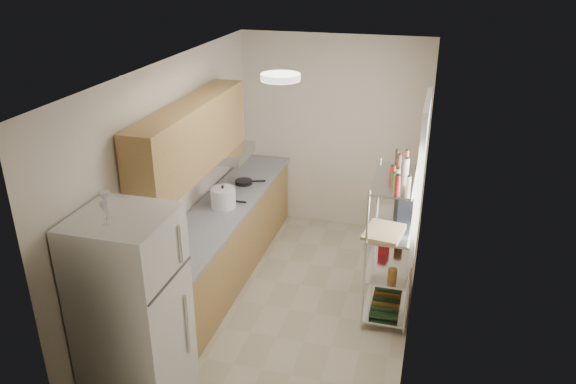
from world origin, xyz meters
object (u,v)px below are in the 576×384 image
Objects in this scene: rice_cooker at (223,198)px; frying_pan_large at (222,200)px; refrigerator at (133,314)px; cutting_board at (384,232)px; espresso_machine at (404,200)px.

rice_cooker is 0.17m from frying_pan_large.
refrigerator is 6.25× the size of rice_cooker.
rice_cooker is 0.62× the size of cutting_board.
refrigerator is 2.18m from frying_pan_large.
rice_cooker is 1.86m from cutting_board.
cutting_board is 1.67× the size of espresso_machine.
rice_cooker reaches higher than cutting_board.
frying_pan_large is 0.56× the size of cutting_board.
espresso_machine is at bearing 48.84° from refrigerator.
frying_pan_large is 0.93× the size of espresso_machine.
refrigerator is 2.47m from cutting_board.
espresso_machine is at bearing -0.05° from frying_pan_large.
frying_pan_large is (-0.09, 2.17, 0.04)m from refrigerator.
espresso_machine reaches higher than frying_pan_large.
refrigerator is at bearing -89.07° from frying_pan_large.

